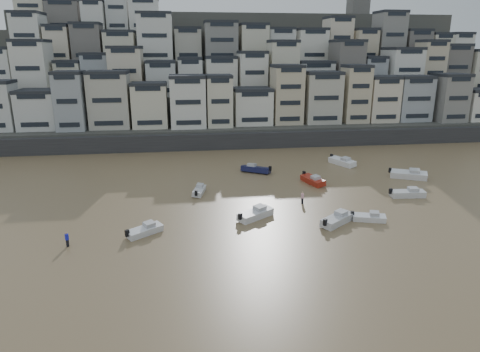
{
  "coord_description": "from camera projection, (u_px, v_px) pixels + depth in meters",
  "views": [
    {
      "loc": [
        -5.15,
        -26.91,
        21.08
      ],
      "look_at": [
        2.64,
        30.0,
        4.0
      ],
      "focal_mm": 32.0,
      "sensor_mm": 36.0,
      "label": 1
    }
  ],
  "objects": [
    {
      "name": "person_pink",
      "position": [
        302.0,
        198.0,
        60.54
      ],
      "size": [
        0.44,
        0.44,
        1.74
      ],
      "primitive_type": null,
      "color": "#ECA6B9",
      "rests_on": "ground"
    },
    {
      "name": "boat_g",
      "position": [
        409.0,
        174.0,
        72.28
      ],
      "size": [
        6.68,
        4.73,
        1.75
      ],
      "primitive_type": null,
      "rotation": [
        0.0,
        0.0,
        -0.46
      ],
      "color": "silver",
      "rests_on": "ground"
    },
    {
      "name": "hillside",
      "position": [
        246.0,
        77.0,
        130.01
      ],
      "size": [
        141.04,
        66.0,
        50.0
      ],
      "color": "#4C4C47",
      "rests_on": "ground"
    },
    {
      "name": "boat_c",
      "position": [
        256.0,
        213.0,
        55.26
      ],
      "size": [
        5.77,
        4.85,
        1.56
      ],
      "primitive_type": null,
      "rotation": [
        0.0,
        0.0,
        0.62
      ],
      "color": "silver",
      "rests_on": "ground"
    },
    {
      "name": "boat_a",
      "position": [
        337.0,
        218.0,
        53.55
      ],
      "size": [
        5.79,
        5.07,
        1.59
      ],
      "primitive_type": null,
      "rotation": [
        0.0,
        0.0,
        0.65
      ],
      "color": "silver",
      "rests_on": "ground"
    },
    {
      "name": "person_blue",
      "position": [
        67.0,
        239.0,
        47.34
      ],
      "size": [
        0.44,
        0.44,
        1.74
      ],
      "primitive_type": null,
      "color": "#1B1FCC",
      "rests_on": "ground"
    },
    {
      "name": "ground",
      "position": [
        259.0,
        340.0,
        32.24
      ],
      "size": [
        400.0,
        400.0,
        0.0
      ],
      "primitive_type": "plane",
      "color": "#947A4F",
      "rests_on": "ground"
    },
    {
      "name": "boat_i",
      "position": [
        342.0,
        161.0,
        80.8
      ],
      "size": [
        4.39,
        6.44,
        1.68
      ],
      "primitive_type": null,
      "rotation": [
        0.0,
        0.0,
        -1.14
      ],
      "color": "white",
      "rests_on": "ground"
    },
    {
      "name": "boat_h",
      "position": [
        256.0,
        168.0,
        75.93
      ],
      "size": [
        5.86,
        4.59,
        1.56
      ],
      "primitive_type": null,
      "rotation": [
        0.0,
        0.0,
        2.59
      ],
      "color": "#14163E",
      "rests_on": "ground"
    },
    {
      "name": "boat_b",
      "position": [
        369.0,
        217.0,
        54.39
      ],
      "size": [
        4.73,
        2.69,
        1.23
      ],
      "primitive_type": null,
      "rotation": [
        0.0,
        0.0,
        -0.29
      ],
      "color": "white",
      "rests_on": "ground"
    },
    {
      "name": "harbor_wall",
      "position": [
        251.0,
        140.0,
        94.77
      ],
      "size": [
        140.0,
        3.0,
        3.5
      ],
      "primitive_type": "cube",
      "color": "#38383A",
      "rests_on": "ground"
    },
    {
      "name": "boat_f",
      "position": [
        199.0,
        190.0,
        64.78
      ],
      "size": [
        2.63,
        4.92,
        1.28
      ],
      "primitive_type": null,
      "rotation": [
        0.0,
        0.0,
        1.32
      ],
      "color": "silver",
      "rests_on": "ground"
    },
    {
      "name": "boat_e",
      "position": [
        313.0,
        179.0,
        69.57
      ],
      "size": [
        3.38,
        5.85,
        1.52
      ],
      "primitive_type": null,
      "rotation": [
        0.0,
        0.0,
        -1.27
      ],
      "color": "maroon",
      "rests_on": "ground"
    },
    {
      "name": "boat_j",
      "position": [
        145.0,
        229.0,
        50.41
      ],
      "size": [
        4.85,
        4.21,
        1.33
      ],
      "primitive_type": null,
      "rotation": [
        0.0,
        0.0,
        0.65
      ],
      "color": "silver",
      "rests_on": "ground"
    },
    {
      "name": "boat_d",
      "position": [
        408.0,
        192.0,
        63.27
      ],
      "size": [
        5.66,
        2.23,
        1.51
      ],
      "primitive_type": null,
      "rotation": [
        0.0,
        0.0,
        -0.08
      ],
      "color": "silver",
      "rests_on": "ground"
    }
  ]
}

